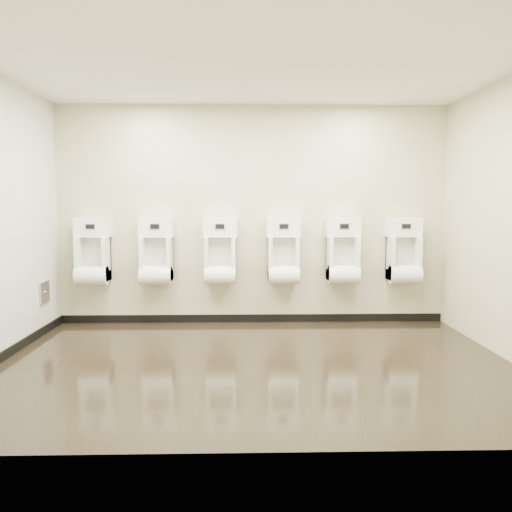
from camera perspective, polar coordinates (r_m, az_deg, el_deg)
The scene contains 12 objects.
ground at distance 4.94m, azimuth -0.07°, elevation -12.20°, with size 5.00×3.50×0.00m, color black.
ceiling at distance 4.87m, azimuth -0.08°, elevation 20.94°, with size 5.00×3.50×0.00m, color silver.
back_wall at distance 6.45m, azimuth -0.43°, elevation 4.67°, with size 5.00×0.02×2.80m, color #BEBB99.
front_wall at distance 2.96m, azimuth 0.71°, elevation 3.31°, with size 5.00×0.02×2.80m, color #BEBB99.
skirting_back at distance 6.61m, azimuth -0.42°, elevation -7.12°, with size 5.00×0.02×0.10m, color black.
access_panel at distance 6.44m, azimuth -23.04°, elevation -3.84°, with size 0.04×0.25×0.25m.
urinal_0 at distance 6.62m, azimuth -18.17°, elevation -0.02°, with size 0.44×0.33×0.83m.
urinal_1 at distance 6.43m, azimuth -11.33°, elevation -0.00°, with size 0.44×0.33×0.83m.
urinal_2 at distance 6.34m, azimuth -4.10°, elevation 0.02°, with size 0.44×0.33×0.83m.
urinal_3 at distance 6.36m, azimuth 3.15°, elevation 0.03°, with size 0.44×0.33×0.83m.
urinal_4 at distance 6.46m, azimuth 9.90°, elevation 0.05°, with size 0.44×0.33×0.83m.
urinal_5 at distance 6.66m, azimuth 16.54°, elevation 0.06°, with size 0.44×0.33×0.83m.
Camera 1 is at (-0.11, -4.70, 1.53)m, focal length 35.00 mm.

